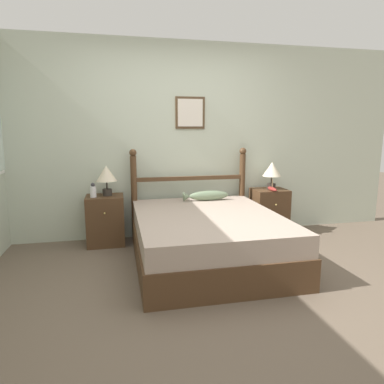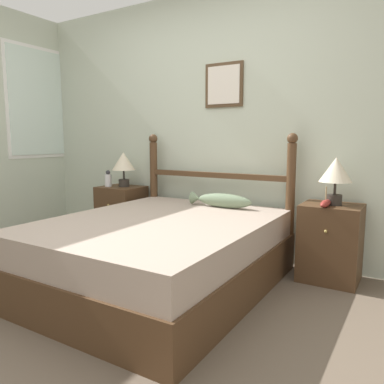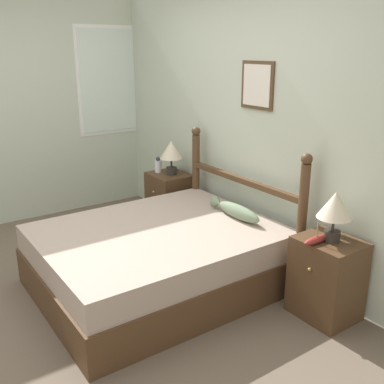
{
  "view_description": "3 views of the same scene",
  "coord_description": "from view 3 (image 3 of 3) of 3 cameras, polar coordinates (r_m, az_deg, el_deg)",
  "views": [
    {
      "loc": [
        -0.76,
        -2.8,
        1.43
      ],
      "look_at": [
        0.09,
        1.06,
        0.7
      ],
      "focal_mm": 32.0,
      "sensor_mm": 36.0,
      "label": 1
    },
    {
      "loc": [
        1.83,
        -1.59,
        1.13
      ],
      "look_at": [
        0.25,
        1.02,
        0.7
      ],
      "focal_mm": 35.0,
      "sensor_mm": 36.0,
      "label": 2
    },
    {
      "loc": [
        3.15,
        -1.07,
        1.96
      ],
      "look_at": [
        0.16,
        1.02,
        0.78
      ],
      "focal_mm": 42.0,
      "sensor_mm": 36.0,
      "label": 3
    }
  ],
  "objects": [
    {
      "name": "ground_plane",
      "position": [
        3.86,
        -14.34,
        -13.18
      ],
      "size": [
        16.0,
        16.0,
        0.0
      ],
      "primitive_type": "plane",
      "color": "brown"
    },
    {
      "name": "wall_back",
      "position": [
        4.27,
        6.62,
        8.61
      ],
      "size": [
        6.4,
        0.08,
        2.55
      ],
      "color": "beige",
      "rests_on": "ground_plane"
    },
    {
      "name": "bed",
      "position": [
        3.84,
        -4.37,
        -8.38
      ],
      "size": [
        1.55,
        1.91,
        0.53
      ],
      "color": "#4C331E",
      "rests_on": "ground_plane"
    },
    {
      "name": "headboard",
      "position": [
        4.19,
        6.33,
        -0.39
      ],
      "size": [
        1.56,
        0.09,
        1.18
      ],
      "color": "#4C331E",
      "rests_on": "ground_plane"
    },
    {
      "name": "nightstand_left",
      "position": [
        5.08,
        -2.87,
        -1.04
      ],
      "size": [
        0.45,
        0.41,
        0.62
      ],
      "color": "#4C331E",
      "rests_on": "ground_plane"
    },
    {
      "name": "nightstand_right",
      "position": [
        3.56,
        16.72,
        -10.44
      ],
      "size": [
        0.45,
        0.41,
        0.62
      ],
      "color": "#4C331E",
      "rests_on": "ground_plane"
    },
    {
      "name": "table_lamp_left",
      "position": [
        4.9,
        -2.66,
        5.17
      ],
      "size": [
        0.25,
        0.25,
        0.37
      ],
      "color": "#2D2823",
      "rests_on": "nightstand_left"
    },
    {
      "name": "table_lamp_right",
      "position": [
        3.33,
        17.69,
        -1.9
      ],
      "size": [
        0.25,
        0.25,
        0.37
      ],
      "color": "#2D2823",
      "rests_on": "nightstand_right"
    },
    {
      "name": "bottle",
      "position": [
        5.04,
        -4.32,
        3.39
      ],
      "size": [
        0.07,
        0.07,
        0.18
      ],
      "color": "white",
      "rests_on": "nightstand_left"
    },
    {
      "name": "model_boat",
      "position": [
        3.35,
        15.53,
        -5.83
      ],
      "size": [
        0.06,
        0.25,
        0.16
      ],
      "color": "maroon",
      "rests_on": "nightstand_right"
    },
    {
      "name": "fish_pillow",
      "position": [
        3.96,
        5.58,
        -2.38
      ],
      "size": [
        0.59,
        0.11,
        0.13
      ],
      "color": "gray",
      "rests_on": "bed"
    }
  ]
}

